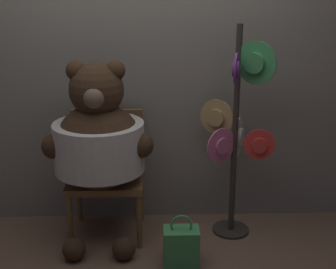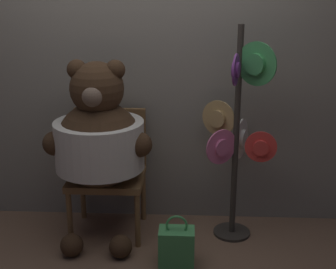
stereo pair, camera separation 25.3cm
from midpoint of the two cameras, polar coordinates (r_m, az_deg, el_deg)
ground_plane at (r=3.49m, az=-1.60°, el=-13.79°), size 14.00×14.00×0.00m
wall_back at (r=3.62m, az=-1.05°, el=6.71°), size 8.00×0.10×2.26m
chair at (r=3.57m, az=-5.26°, el=-3.87°), size 0.55×0.48×0.93m
teddy_bear at (r=3.34m, az=-6.26°, el=-0.60°), size 0.77×0.68×1.34m
hat_display_rack at (r=3.40m, az=10.66°, el=0.33°), size 0.53×0.49×1.58m
handbag_on_ground at (r=3.25m, az=3.34°, el=-13.50°), size 0.24×0.16×0.37m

